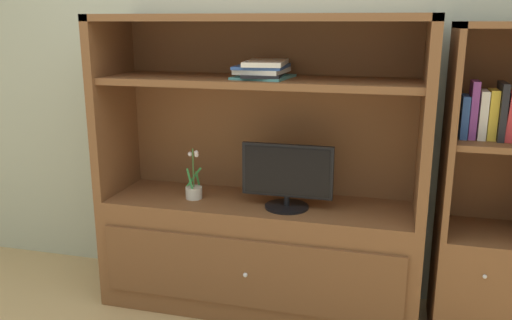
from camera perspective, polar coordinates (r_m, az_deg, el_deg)
name	(u,v)px	position (r m, az deg, el deg)	size (l,w,h in m)	color
painted_rear_wall	(274,56)	(3.13, 1.91, 11.11)	(6.00, 0.10, 2.80)	#ADB29E
media_console	(259,221)	(2.99, 0.28, -6.61)	(1.75, 0.53, 1.63)	brown
tv_monitor	(287,176)	(2.80, 3.36, -1.78)	(0.49, 0.24, 0.35)	black
potted_plant	(194,189)	(3.00, -6.68, -3.13)	(0.10, 0.09, 0.29)	beige
magazine_stack	(264,69)	(2.78, 0.82, 9.70)	(0.30, 0.36, 0.09)	teal
bookshelf_tall	(480,237)	(2.94, 22.95, -7.66)	(0.42, 0.44, 1.59)	brown
upright_book_row	(489,114)	(2.76, 23.72, 4.59)	(0.24, 0.18, 0.28)	#2D519E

